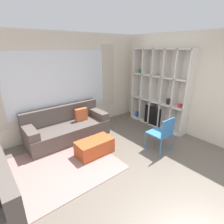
{
  "coord_description": "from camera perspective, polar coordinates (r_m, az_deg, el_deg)",
  "views": [
    {
      "loc": [
        -1.84,
        -1.35,
        2.32
      ],
      "look_at": [
        0.65,
        1.71,
        0.85
      ],
      "focal_mm": 28.0,
      "sensor_mm": 36.0,
      "label": 1
    }
  ],
  "objects": [
    {
      "name": "ground_plane",
      "position": [
        3.25,
        11.29,
        -25.56
      ],
      "size": [
        16.0,
        16.0,
        0.0
      ],
      "primitive_type": "plane",
      "color": "#665B51"
    },
    {
      "name": "wall_back",
      "position": [
        4.94,
        -16.69,
        8.37
      ],
      "size": [
        6.42,
        0.11,
        2.7
      ],
      "color": "beige",
      "rests_on": "ground_plane"
    },
    {
      "name": "wall_right",
      "position": [
        5.43,
        17.93,
        9.18
      ],
      "size": [
        0.07,
        4.31,
        2.7
      ],
      "primitive_type": "cube",
      "color": "beige",
      "rests_on": "ground_plane"
    },
    {
      "name": "area_rug",
      "position": [
        3.9,
        -18.39,
        -17.14
      ],
      "size": [
        2.45,
        1.88,
        0.01
      ],
      "primitive_type": "cube",
      "color": "gray",
      "rests_on": "ground_plane"
    },
    {
      "name": "shelving_unit",
      "position": [
        5.42,
        15.19,
        6.86
      ],
      "size": [
        0.35,
        1.88,
        2.29
      ],
      "color": "silver",
      "rests_on": "ground_plane"
    },
    {
      "name": "couch_main",
      "position": [
        4.82,
        -14.3,
        -4.97
      ],
      "size": [
        2.12,
        0.87,
        0.85
      ],
      "color": "#564C47",
      "rests_on": "ground_plane"
    },
    {
      "name": "ottoman",
      "position": [
        4.09,
        -5.69,
        -11.28
      ],
      "size": [
        0.83,
        0.45,
        0.35
      ],
      "color": "#B74C23",
      "rests_on": "ground_plane"
    },
    {
      "name": "folding_chair",
      "position": [
        4.14,
        16.19,
        -6.23
      ],
      "size": [
        0.44,
        0.46,
        0.86
      ],
      "rotation": [
        0.0,
        0.0,
        3.14
      ],
      "color": "#3375B7",
      "rests_on": "ground_plane"
    }
  ]
}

